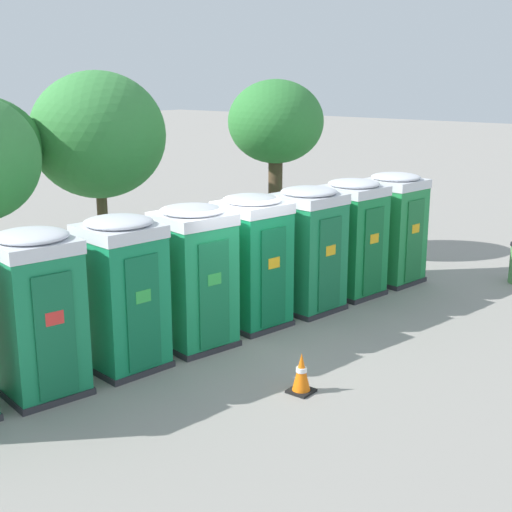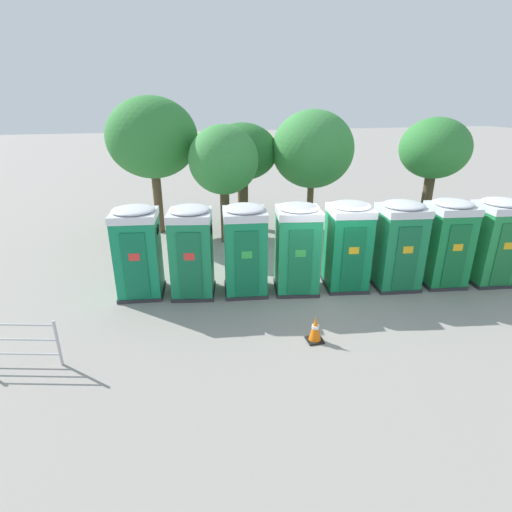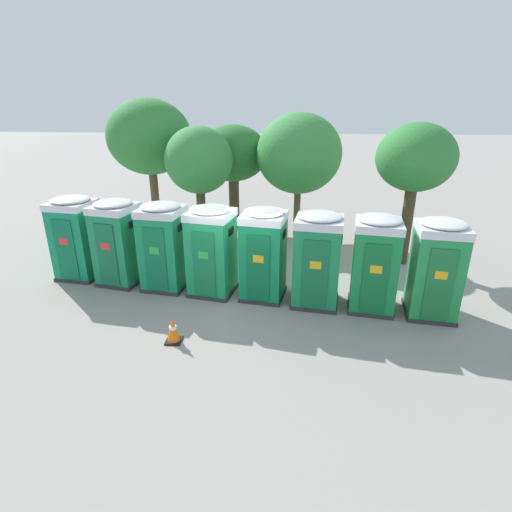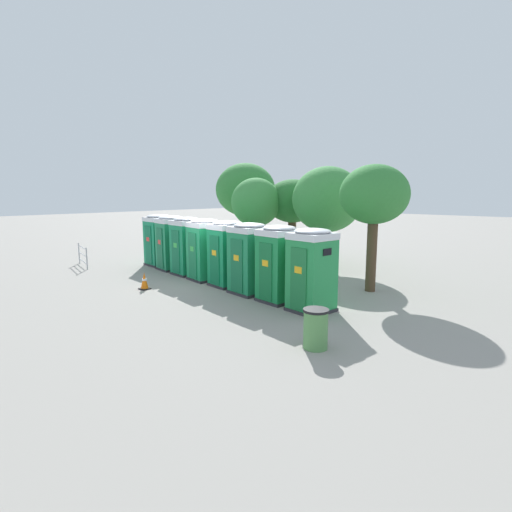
# 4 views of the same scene
# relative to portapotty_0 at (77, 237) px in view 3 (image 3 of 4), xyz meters

# --- Properties ---
(ground_plane) EXTENTS (120.00, 120.00, 0.00)m
(ground_plane) POSITION_rel_portapotty_0_xyz_m (5.04, -0.89, -1.28)
(ground_plane) COLOR gray
(portapotty_0) EXTENTS (1.34, 1.34, 2.54)m
(portapotty_0) POSITION_rel_portapotty_0_xyz_m (0.00, 0.00, 0.00)
(portapotty_0) COLOR #2D2D33
(portapotty_0) RESTS_ON ground
(portapotty_1) EXTENTS (1.37, 1.40, 2.54)m
(portapotty_1) POSITION_rel_portapotty_0_xyz_m (1.43, -0.31, 0.00)
(portapotty_1) COLOR #2D2D33
(portapotty_1) RESTS_ON ground
(portapotty_2) EXTENTS (1.32, 1.34, 2.54)m
(portapotty_2) POSITION_rel_portapotty_0_xyz_m (2.88, -0.54, 0.00)
(portapotty_2) COLOR #2D2D33
(portapotty_2) RESTS_ON ground
(portapotty_3) EXTENTS (1.40, 1.40, 2.54)m
(portapotty_3) POSITION_rel_portapotty_0_xyz_m (4.32, -0.78, 0.00)
(portapotty_3) COLOR #2D2D33
(portapotty_3) RESTS_ON ground
(portapotty_4) EXTENTS (1.34, 1.37, 2.54)m
(portapotty_4) POSITION_rel_portapotty_0_xyz_m (5.78, -0.92, 0.00)
(portapotty_4) COLOR #2D2D33
(portapotty_4) RESTS_ON ground
(portapotty_5) EXTENTS (1.38, 1.35, 2.54)m
(portapotty_5) POSITION_rel_portapotty_0_xyz_m (7.21, -1.22, -0.00)
(portapotty_5) COLOR #2D2D33
(portapotty_5) RESTS_ON ground
(portapotty_6) EXTENTS (1.32, 1.36, 2.54)m
(portapotty_6) POSITION_rel_portapotty_0_xyz_m (8.67, -1.38, 0.00)
(portapotty_6) COLOR #2D2D33
(portapotty_6) RESTS_ON ground
(portapotty_7) EXTENTS (1.32, 1.34, 2.54)m
(portapotty_7) POSITION_rel_portapotty_0_xyz_m (10.11, -1.60, 0.00)
(portapotty_7) COLOR #2D2D33
(portapotty_7) RESTS_ON ground
(street_tree_0) EXTENTS (2.52, 2.52, 4.35)m
(street_tree_0) POSITION_rel_portapotty_0_xyz_m (3.05, 3.82, 1.79)
(street_tree_0) COLOR #4C3826
(street_tree_0) RESTS_ON ground
(street_tree_1) EXTENTS (3.24, 3.24, 4.80)m
(street_tree_1) POSITION_rel_portapotty_0_xyz_m (6.77, 4.63, 1.99)
(street_tree_1) COLOR brown
(street_tree_1) RESTS_ON ground
(street_tree_2) EXTENTS (2.44, 2.44, 4.58)m
(street_tree_2) POSITION_rel_portapotty_0_xyz_m (10.33, 1.97, 2.18)
(street_tree_2) COLOR #4C3826
(street_tree_2) RESTS_ON ground
(street_tree_3) EXTENTS (3.46, 3.46, 5.29)m
(street_tree_3) POSITION_rel_portapotty_0_xyz_m (0.62, 5.66, 2.46)
(street_tree_3) COLOR brown
(street_tree_3) RESTS_ON ground
(street_tree_4) EXTENTS (2.83, 2.83, 4.29)m
(street_tree_4) POSITION_rel_portapotty_0_xyz_m (4.11, 5.53, 1.83)
(street_tree_4) COLOR #4C3826
(street_tree_4) RESTS_ON ground
(traffic_cone) EXTENTS (0.36, 0.36, 0.64)m
(traffic_cone) POSITION_rel_portapotty_0_xyz_m (3.88, -3.40, -0.97)
(traffic_cone) COLOR black
(traffic_cone) RESTS_ON ground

